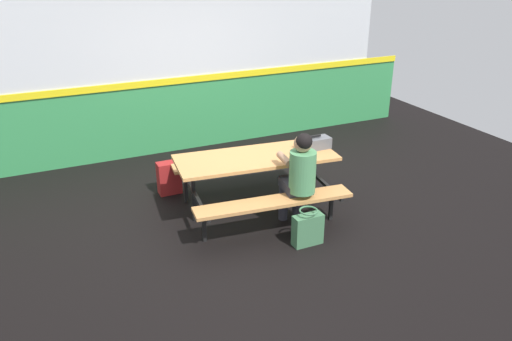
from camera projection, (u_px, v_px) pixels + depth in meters
ground_plane at (255, 211)px, 6.39m from camera, size 10.00×10.00×0.02m
accent_backdrop at (189, 72)px, 7.96m from camera, size 8.00×0.14×2.60m
picnic_table_main at (256, 169)px, 6.16m from camera, size 1.99×1.73×0.74m
student_nearer at (300, 173)px, 5.73m from camera, size 0.39×0.54×1.21m
toolbox_grey at (315, 143)px, 6.29m from camera, size 0.40×0.18×0.18m
backpack_dark at (169, 178)px, 6.78m from camera, size 0.30×0.22×0.44m
tote_bag_bright at (308, 229)px, 5.60m from camera, size 0.34×0.21×0.43m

